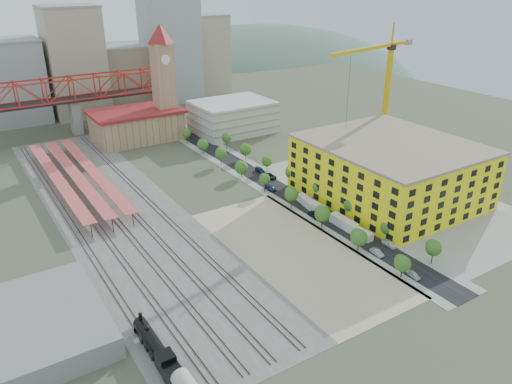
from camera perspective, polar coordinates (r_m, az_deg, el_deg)
ground at (r=158.19m, az=-1.20°, el=-1.45°), size 400.00×400.00×0.00m
ballast_strip at (r=159.88m, az=-15.64°, el=-2.11°), size 36.00×165.00×0.06m
dirt_lot at (r=133.23m, az=4.46°, el=-6.77°), size 28.00×67.00×0.06m
street_asphalt at (r=177.56m, az=0.68°, el=1.52°), size 12.00×170.00×0.06m
sidewalk_west at (r=174.84m, az=-0.83°, el=1.14°), size 3.00×170.00×0.04m
sidewalk_east at (r=180.41m, az=2.14°, el=1.88°), size 3.00×170.00×0.04m
construction_pad at (r=170.95m, az=15.40°, el=-0.32°), size 50.00×90.00×0.06m
rail_tracks at (r=159.41m, az=-16.25°, el=-2.22°), size 26.56×160.00×0.18m
platform_canopies at (r=181.96m, az=-19.96°, el=1.93°), size 16.00×80.00×4.12m
station_hall at (r=223.99m, az=-13.45°, el=7.50°), size 38.00×24.00×13.10m
clock_tower at (r=221.56m, az=-10.60°, el=13.44°), size 12.00×12.00×52.00m
parking_garage at (r=229.61m, az=-2.69°, el=8.62°), size 34.00×26.00×14.00m
truss_bridge at (r=237.42m, az=-20.29°, el=10.65°), size 94.00×9.60×25.60m
construction_building at (r=165.31m, az=15.04°, el=2.40°), size 44.60×50.60×18.80m
warehouse at (r=113.38m, az=-22.83°, el=-13.56°), size 22.00×32.00×5.00m
street_trees at (r=169.98m, az=2.53°, el=0.42°), size 15.40×124.40×8.00m
skyline at (r=280.29m, az=-15.70°, el=13.93°), size 133.00×46.00×60.00m
distant_hills at (r=426.61m, az=-14.29°, el=3.08°), size 647.00×264.00×227.00m
locomotive at (r=100.41m, az=-11.05°, el=-17.59°), size 3.05×23.52×5.88m
tower_crane at (r=190.42m, az=14.35°, el=12.30°), size 47.23×12.07×51.26m
site_trailer_a at (r=142.30m, az=11.71°, el=-4.56°), size 3.00×8.76×2.35m
site_trailer_b at (r=146.22m, az=10.00°, el=-3.51°), size 2.69×10.05×2.75m
site_trailer_c at (r=155.32m, az=6.68°, el=-1.62°), size 2.65×9.14×2.48m
site_trailer_d at (r=158.12m, az=5.77°, el=-1.10°), size 3.76×9.19×2.44m
car_0 at (r=128.08m, az=17.57°, el=-9.02°), size 2.12×4.09×1.33m
car_1 at (r=134.74m, az=13.65°, el=-6.74°), size 1.75×4.36×1.41m
car_2 at (r=150.98m, az=6.76°, el=-2.65°), size 2.72×5.23×1.41m
car_3 at (r=168.42m, az=1.61°, el=0.48°), size 2.28×5.30×1.52m
car_4 at (r=139.39m, az=15.01°, el=-5.75°), size 1.93×4.69×1.59m
car_5 at (r=161.08m, az=6.29°, el=-0.83°), size 1.94×4.47×1.43m
car_6 at (r=178.03m, az=1.67°, el=1.83°), size 2.74×5.55×1.52m
car_7 at (r=183.19m, az=0.50°, el=2.50°), size 2.55×5.44×1.53m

